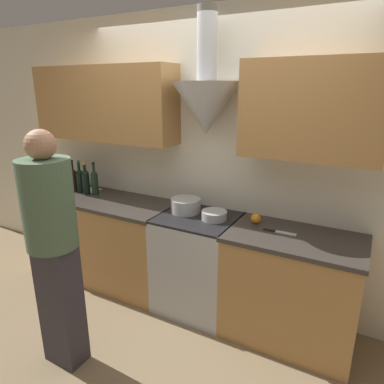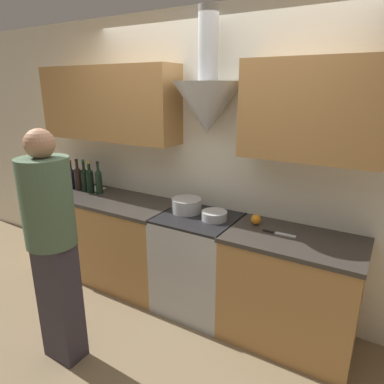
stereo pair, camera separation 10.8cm
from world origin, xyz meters
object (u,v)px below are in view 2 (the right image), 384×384
at_px(wine_bottle_1, 66,174).
at_px(orange_fruit, 256,219).
at_px(wine_bottle_6, 99,180).
at_px(wine_bottle_0, 61,173).
at_px(stock_pot, 187,205).
at_px(stove_range, 198,263).
at_px(mixing_bowl, 214,216).
at_px(wine_bottle_5, 90,180).
at_px(person_foreground_left, 52,241).
at_px(wine_bottle_4, 85,179).
at_px(wine_bottle_2, 71,177).
at_px(wine_bottle_3, 78,177).

height_order(wine_bottle_1, orange_fruit, wine_bottle_1).
distance_m(wine_bottle_1, wine_bottle_6, 0.49).
xyz_separation_m(wine_bottle_0, stock_pot, (1.66, -0.00, -0.08)).
distance_m(stove_range, stock_pot, 0.53).
relative_size(stove_range, mixing_bowl, 4.12).
distance_m(stove_range, wine_bottle_0, 1.90).
relative_size(wine_bottle_5, person_foreground_left, 0.20).
bearing_deg(wine_bottle_4, wine_bottle_2, -179.62).
distance_m(wine_bottle_1, mixing_bowl, 1.88).
bearing_deg(wine_bottle_3, wine_bottle_6, 4.56).
bearing_deg(wine_bottle_4, wine_bottle_6, 5.28).
distance_m(wine_bottle_6, orange_fruit, 1.72).
distance_m(wine_bottle_2, wine_bottle_6, 0.40).
bearing_deg(person_foreground_left, wine_bottle_5, 125.72).
distance_m(stove_range, wine_bottle_6, 1.36).
xyz_separation_m(wine_bottle_5, orange_fruit, (1.81, 0.06, -0.10)).
relative_size(wine_bottle_0, wine_bottle_3, 1.03).
xyz_separation_m(wine_bottle_1, person_foreground_left, (1.17, -1.10, -0.08)).
xyz_separation_m(wine_bottle_4, wine_bottle_5, (0.09, -0.01, 0.00)).
xyz_separation_m(wine_bottle_5, mixing_bowl, (1.48, -0.02, -0.10)).
bearing_deg(wine_bottle_5, wine_bottle_3, 178.13).
xyz_separation_m(wine_bottle_4, wine_bottle_6, (0.19, 0.02, 0.00)).
height_order(wine_bottle_5, orange_fruit, wine_bottle_5).
bearing_deg(stove_range, mixing_bowl, 4.82).
bearing_deg(wine_bottle_2, stove_range, -1.46).
distance_m(wine_bottle_1, orange_fruit, 2.21).
height_order(stove_range, orange_fruit, orange_fruit).
bearing_deg(wine_bottle_0, stock_pot, -0.13).
bearing_deg(wine_bottle_1, wine_bottle_3, -5.67).
bearing_deg(mixing_bowl, wine_bottle_3, 179.14).
relative_size(wine_bottle_1, wine_bottle_4, 0.98).
bearing_deg(wine_bottle_2, person_foreground_left, -45.31).
xyz_separation_m(wine_bottle_3, wine_bottle_5, (0.19, -0.01, 0.00)).
height_order(wine_bottle_6, stock_pot, wine_bottle_6).
height_order(wine_bottle_5, wine_bottle_6, wine_bottle_6).
distance_m(wine_bottle_0, wine_bottle_5, 0.48).
bearing_deg(stove_range, wine_bottle_3, 178.58).
xyz_separation_m(wine_bottle_1, wine_bottle_4, (0.30, -0.02, -0.00)).
height_order(wine_bottle_4, orange_fruit, wine_bottle_4).
height_order(wine_bottle_2, wine_bottle_6, wine_bottle_6).
height_order(wine_bottle_4, mixing_bowl, wine_bottle_4).
bearing_deg(wine_bottle_0, mixing_bowl, -1.37).
bearing_deg(stock_pot, orange_fruit, 3.63).
distance_m(wine_bottle_4, mixing_bowl, 1.57).
height_order(wine_bottle_5, person_foreground_left, person_foreground_left).
distance_m(wine_bottle_0, wine_bottle_1, 0.09).
xyz_separation_m(stove_range, mixing_bowl, (0.15, 0.01, 0.48)).
distance_m(stock_pot, person_foreground_left, 1.17).
xyz_separation_m(wine_bottle_0, mixing_bowl, (1.96, -0.05, -0.10)).
distance_m(stove_range, wine_bottle_4, 1.53).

